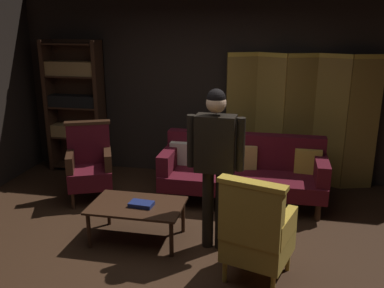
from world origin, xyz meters
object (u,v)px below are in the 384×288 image
object	(u,v)px
bookshelf	(75,104)
armchair_gilt_accent	(256,232)
coffee_table	(137,208)
book_navy_cloth	(141,204)
velvet_couch	(243,169)
standing_figure	(215,156)
folding_screen	(300,119)
armchair_wing_left	(90,164)

from	to	relation	value
bookshelf	armchair_gilt_accent	distance (m)	3.94
coffee_table	book_navy_cloth	distance (m)	0.09
bookshelf	velvet_couch	size ratio (longest dim) A/B	0.97
armchair_gilt_accent	book_navy_cloth	xyz separation A→B (m)	(-1.25, 0.47, -0.05)
velvet_couch	armchair_gilt_accent	world-z (taller)	armchair_gilt_accent
armchair_gilt_accent	standing_figure	size ratio (longest dim) A/B	0.61
armchair_gilt_accent	bookshelf	bearing A→B (deg)	139.80
folding_screen	armchair_wing_left	bearing A→B (deg)	-157.63
coffee_table	armchair_gilt_accent	distance (m)	1.40
armchair_gilt_accent	armchair_wing_left	bearing A→B (deg)	147.80
armchair_gilt_accent	coffee_table	bearing A→B (deg)	159.15
standing_figure	bookshelf	bearing A→B (deg)	141.55
coffee_table	book_navy_cloth	xyz separation A→B (m)	(0.06, -0.03, 0.07)
armchair_wing_left	book_navy_cloth	distance (m)	1.42
folding_screen	book_navy_cloth	bearing A→B (deg)	-128.99
armchair_wing_left	book_navy_cloth	world-z (taller)	armchair_wing_left
velvet_couch	armchair_wing_left	world-z (taller)	armchair_wing_left
bookshelf	book_navy_cloth	distance (m)	2.75
folding_screen	book_navy_cloth	size ratio (longest dim) A/B	8.42
armchair_gilt_accent	armchair_wing_left	distance (m)	2.70
velvet_couch	coffee_table	distance (m)	1.64
folding_screen	armchair_wing_left	xyz separation A→B (m)	(-2.73, -1.12, -0.50)
standing_figure	armchair_gilt_accent	bearing A→B (deg)	-48.34
velvet_couch	coffee_table	xyz separation A→B (m)	(-1.03, -1.28, -0.08)
velvet_couch	book_navy_cloth	size ratio (longest dim) A/B	8.40
standing_figure	book_navy_cloth	size ratio (longest dim) A/B	6.75
coffee_table	armchair_wing_left	xyz separation A→B (m)	(-0.98, 0.94, 0.12)
velvet_couch	armchair_gilt_accent	distance (m)	1.79
bookshelf	book_navy_cloth	size ratio (longest dim) A/B	8.12
bookshelf	armchair_wing_left	size ratio (longest dim) A/B	1.97
book_navy_cloth	standing_figure	bearing A→B (deg)	3.58
folding_screen	velvet_couch	xyz separation A→B (m)	(-0.72, -0.79, -0.53)
bookshelf	book_navy_cloth	xyz separation A→B (m)	(1.73, -2.04, -0.64)
velvet_couch	armchair_wing_left	xyz separation A→B (m)	(-2.01, -0.34, 0.04)
folding_screen	velvet_couch	world-z (taller)	folding_screen
velvet_couch	armchair_gilt_accent	bearing A→B (deg)	-81.21
coffee_table	book_navy_cloth	bearing A→B (deg)	-24.66
bookshelf	armchair_gilt_accent	xyz separation A→B (m)	(2.97, -2.51, -0.59)
bookshelf	armchair_wing_left	bearing A→B (deg)	-57.24
bookshelf	velvet_couch	bearing A→B (deg)	-15.34
folding_screen	armchair_gilt_accent	world-z (taller)	folding_screen
armchair_gilt_accent	standing_figure	distance (m)	0.88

